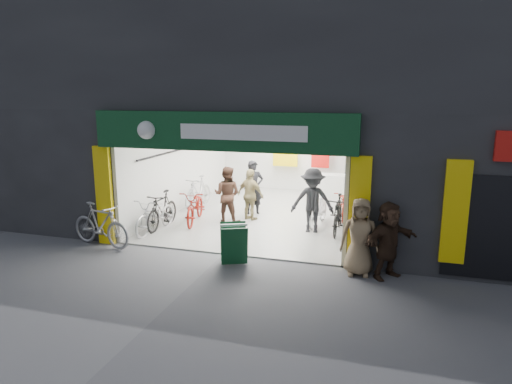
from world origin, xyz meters
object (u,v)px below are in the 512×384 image
at_px(bike_right_front, 338,214).
at_px(bike_left_front, 156,215).
at_px(sandwich_board, 234,243).
at_px(parked_bike, 101,225).
at_px(pedestrian_near, 360,237).

bearing_deg(bike_right_front, bike_left_front, -164.46).
bearing_deg(sandwich_board, bike_left_front, 126.02).
relative_size(bike_left_front, parked_bike, 1.01).
distance_m(bike_left_front, pedestrian_near, 6.01).
bearing_deg(bike_left_front, bike_right_front, 19.45).
relative_size(bike_left_front, sandwich_board, 2.08).
relative_size(pedestrian_near, sandwich_board, 1.83).
bearing_deg(sandwich_board, bike_right_front, 33.08).
height_order(bike_right_front, parked_bike, parked_bike).
xyz_separation_m(bike_right_front, pedestrian_near, (0.80, -2.93, 0.32)).
distance_m(bike_right_front, sandwich_board, 3.73).
bearing_deg(pedestrian_near, sandwich_board, 176.86).
bearing_deg(bike_right_front, pedestrian_near, -74.90).
relative_size(bike_left_front, bike_right_front, 1.08).
bearing_deg(sandwich_board, pedestrian_near, -19.91).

